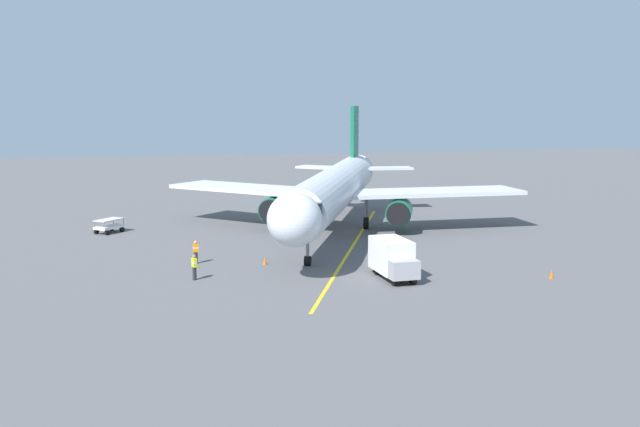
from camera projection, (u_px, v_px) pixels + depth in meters
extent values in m
plane|color=#565659|center=(344.00, 231.00, 65.78)|extent=(220.00, 220.00, 0.00)
cube|color=yellow|center=(353.00, 246.00, 58.90)|extent=(15.97, 36.86, 0.01)
cylinder|color=silver|center=(334.00, 189.00, 64.06)|extent=(16.88, 32.75, 3.80)
ellipsoid|color=silver|center=(295.00, 220.00, 46.30)|extent=(4.89, 5.10, 3.61)
cone|color=silver|center=(357.00, 171.00, 82.12)|extent=(4.32, 4.10, 3.42)
cube|color=black|center=(299.00, 208.00, 47.58)|extent=(3.60, 2.74, 0.90)
cube|color=silver|center=(430.00, 192.00, 66.41)|extent=(17.15, 5.55, 0.36)
cylinder|color=#146B47|center=(399.00, 212.00, 64.41)|extent=(3.45, 4.03, 2.30)
cylinder|color=black|center=(398.00, 214.00, 62.71)|extent=(2.01, 1.01, 2.10)
cube|color=silver|center=(253.00, 189.00, 69.15)|extent=(15.71, 15.76, 0.36)
cylinder|color=#146B47|center=(274.00, 209.00, 66.28)|extent=(3.45, 4.03, 2.30)
cylinder|color=black|center=(270.00, 211.00, 64.57)|extent=(2.01, 1.01, 2.10)
cube|color=#146B47|center=(355.00, 139.00, 78.63)|extent=(2.22, 4.55, 7.20)
cube|color=silver|center=(383.00, 168.00, 78.29)|extent=(6.59, 2.97, 0.24)
cube|color=silver|center=(326.00, 168.00, 79.32)|extent=(6.40, 6.02, 0.24)
cylinder|color=slate|center=(308.00, 242.00, 51.24)|extent=(0.24, 0.24, 2.77)
cylinder|color=black|center=(308.00, 261.00, 51.44)|extent=(0.69, 0.82, 0.70)
cylinder|color=slate|center=(366.00, 208.00, 66.89)|extent=(0.24, 0.24, 2.77)
cylinder|color=black|center=(366.00, 223.00, 67.09)|extent=(0.85, 1.19, 1.10)
cylinder|color=slate|center=(312.00, 207.00, 67.73)|extent=(0.24, 0.24, 2.77)
cylinder|color=black|center=(312.00, 221.00, 67.93)|extent=(0.85, 1.19, 1.10)
cylinder|color=#23232D|center=(196.00, 258.00, 52.05)|extent=(0.26, 0.26, 0.88)
cube|color=orange|center=(196.00, 248.00, 51.94)|extent=(0.40, 0.27, 0.60)
cube|color=silver|center=(196.00, 248.00, 51.94)|extent=(0.42, 0.28, 0.10)
sphere|color=tan|center=(196.00, 242.00, 51.88)|extent=(0.22, 0.22, 0.22)
cylinder|color=#23232D|center=(195.00, 273.00, 47.10)|extent=(0.26, 0.26, 0.88)
cube|color=#D8EA19|center=(194.00, 263.00, 46.99)|extent=(0.36, 0.44, 0.60)
cube|color=silver|center=(194.00, 263.00, 46.99)|extent=(0.37, 0.46, 0.10)
sphere|color=#9E7051|center=(194.00, 256.00, 46.93)|extent=(0.22, 0.22, 0.22)
cube|color=white|center=(109.00, 227.00, 64.80)|extent=(2.76, 2.88, 0.24)
cube|color=silver|center=(109.00, 220.00, 64.70)|extent=(2.76, 2.88, 0.08)
cylinder|color=slate|center=(105.00, 225.00, 63.40)|extent=(0.06, 0.06, 0.55)
cylinder|color=slate|center=(94.00, 224.00, 63.96)|extent=(0.06, 0.06, 0.55)
cylinder|color=slate|center=(123.00, 221.00, 65.51)|extent=(0.06, 0.06, 0.55)
cylinder|color=slate|center=(113.00, 220.00, 66.07)|extent=(0.06, 0.06, 0.55)
cylinder|color=black|center=(107.00, 233.00, 63.72)|extent=(0.48, 0.50, 0.44)
cylinder|color=black|center=(96.00, 232.00, 64.30)|extent=(0.48, 0.50, 0.44)
cylinder|color=black|center=(122.00, 230.00, 65.39)|extent=(0.48, 0.50, 0.44)
cylinder|color=black|center=(111.00, 228.00, 65.98)|extent=(0.48, 0.50, 0.44)
cube|color=#9E9EA3|center=(402.00, 269.00, 45.94)|extent=(1.96, 1.77, 1.20)
cube|color=black|center=(406.00, 268.00, 45.24)|extent=(1.70, 0.22, 0.70)
cube|color=silver|center=(391.00, 255.00, 47.72)|extent=(2.13, 3.67, 2.20)
cylinder|color=black|center=(413.00, 278.00, 45.97)|extent=(0.28, 0.85, 0.84)
cylinder|color=black|center=(394.00, 279.00, 45.61)|extent=(0.28, 0.85, 0.84)
cylinder|color=black|center=(394.00, 267.00, 49.01)|extent=(0.28, 0.85, 0.84)
cylinder|color=black|center=(377.00, 268.00, 48.66)|extent=(0.28, 0.85, 0.84)
cone|color=#F2590F|center=(396.00, 257.00, 52.95)|extent=(0.32, 0.32, 0.55)
cone|color=#F2590F|center=(551.00, 274.00, 47.58)|extent=(0.32, 0.32, 0.55)
cone|color=#F2590F|center=(265.00, 261.00, 51.74)|extent=(0.32, 0.32, 0.55)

